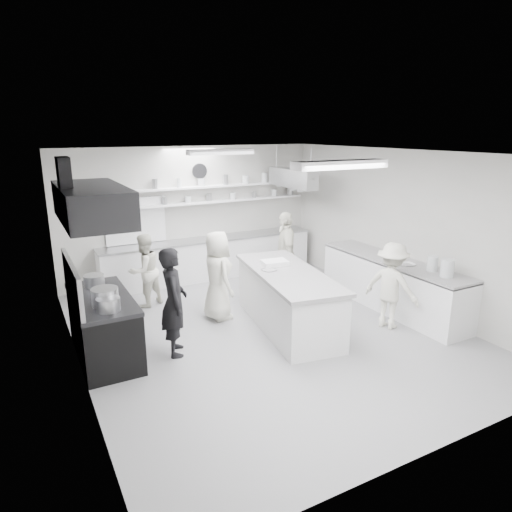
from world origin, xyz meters
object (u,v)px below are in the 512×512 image
prep_island (288,301)px  cook_back (144,270)px  cook_stove (174,302)px  stove (104,328)px  right_counter (392,285)px  back_counter (210,258)px

prep_island → cook_back: 2.89m
prep_island → cook_stove: 2.08m
stove → cook_stove: size_ratio=1.07×
right_counter → cook_back: cook_back is taller
cook_back → back_counter: bearing=-174.4°
back_counter → right_counter: size_ratio=1.52×
right_counter → prep_island: (-2.22, 0.21, 0.01)m
stove → cook_stove: bearing=-23.1°
back_counter → cook_stove: (-1.92, -3.22, 0.38)m
right_counter → prep_island: 2.23m
back_counter → cook_back: (-1.80, -1.04, 0.26)m
stove → cook_back: (1.10, 1.76, 0.27)m
stove → cook_back: 2.09m
right_counter → cook_stove: (-4.27, 0.18, 0.37)m
stove → right_counter: (5.25, -0.60, 0.02)m
stove → prep_island: bearing=-7.3°
right_counter → cook_back: (-4.15, 2.36, 0.25)m
cook_back → cook_stove: bearing=62.3°
right_counter → cook_back: 4.78m
cook_stove → back_counter: bearing=-16.2°
stove → right_counter: bearing=-6.5°
back_counter → cook_stove: bearing=-120.9°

